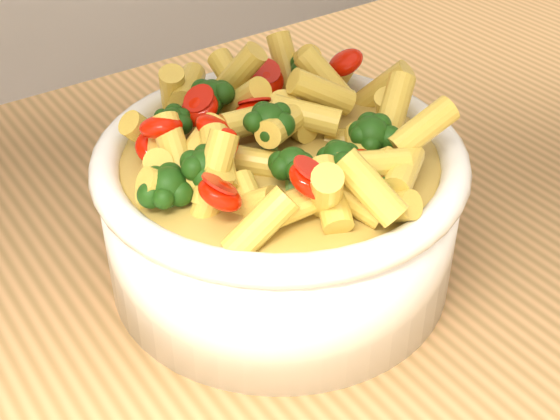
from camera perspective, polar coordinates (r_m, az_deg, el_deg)
table at (r=0.67m, az=3.83°, el=-10.98°), size 1.20×0.80×0.90m
serving_bowl at (r=0.56m, az=-0.00°, el=0.11°), size 0.26×0.26×0.11m
pasta_salad at (r=0.52m, az=-0.00°, el=6.24°), size 0.21×0.21×0.05m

